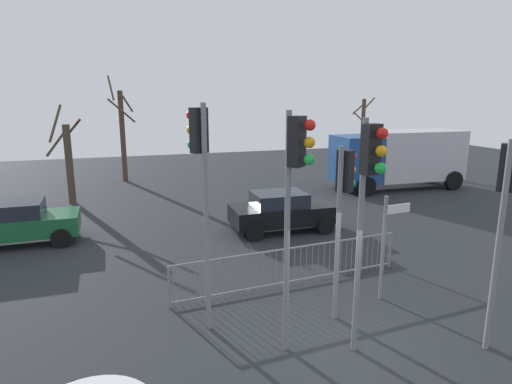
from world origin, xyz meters
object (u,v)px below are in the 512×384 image
at_px(traffic_light_foreground_right, 368,187).
at_px(traffic_light_foreground_left, 505,198).
at_px(traffic_light_mid_right, 201,167).
at_px(traffic_light_mid_left, 295,181).
at_px(bare_tree_centre, 68,160).
at_px(car_black_mid, 282,211).
at_px(bare_tree_left, 122,133).
at_px(car_green_trailing, 17,222).
at_px(bare_tree_right, 362,131).
at_px(traffic_light_rear_left, 344,194).
at_px(delivery_truck, 399,156).
at_px(direction_sign_post, 386,241).

relative_size(traffic_light_foreground_right, traffic_light_foreground_left, 1.09).
bearing_deg(traffic_light_mid_right, traffic_light_mid_left, -71.47).
bearing_deg(bare_tree_centre, car_black_mid, -42.07).
height_order(car_black_mid, bare_tree_left, bare_tree_left).
height_order(car_green_trailing, bare_tree_centre, bare_tree_centre).
distance_m(bare_tree_left, bare_tree_right, 16.38).
bearing_deg(bare_tree_left, traffic_light_mid_right, -86.22).
relative_size(traffic_light_foreground_right, car_black_mid, 1.20).
xyz_separation_m(traffic_light_rear_left, car_green_trailing, (-7.94, 7.78, -2.11)).
xyz_separation_m(traffic_light_foreground_left, delivery_truck, (7.53, 13.55, -1.33)).
xyz_separation_m(traffic_light_foreground_left, bare_tree_left, (-6.47, 20.19, -0.27)).
bearing_deg(traffic_light_mid_left, car_black_mid, -148.55).
xyz_separation_m(traffic_light_foreground_right, traffic_light_rear_left, (0.34, 1.45, -0.47)).
xyz_separation_m(traffic_light_mid_left, direction_sign_post, (3.05, 1.45, -1.96)).
xyz_separation_m(traffic_light_foreground_left, traffic_light_mid_right, (-5.30, 2.50, 0.45)).
bearing_deg(traffic_light_mid_right, delivery_truck, 15.38).
distance_m(traffic_light_mid_left, traffic_light_rear_left, 1.94).
xyz_separation_m(car_black_mid, bare_tree_right, (11.08, 12.72, 1.72)).
bearing_deg(car_black_mid, traffic_light_foreground_right, -99.50).
bearing_deg(car_black_mid, delivery_truck, 31.30).
bearing_deg(bare_tree_centre, traffic_light_rear_left, -63.41).
height_order(direction_sign_post, bare_tree_left, bare_tree_left).
bearing_deg(delivery_truck, bare_tree_centre, -5.13).
bearing_deg(traffic_light_foreground_right, delivery_truck, -139.08).
relative_size(traffic_light_foreground_right, delivery_truck, 0.64).
xyz_separation_m(traffic_light_mid_right, car_black_mid, (4.09, 5.90, -2.76)).
bearing_deg(bare_tree_centre, bare_tree_left, 61.62).
height_order(traffic_light_mid_right, delivery_truck, traffic_light_mid_right).
bearing_deg(delivery_truck, traffic_light_mid_right, 42.17).
relative_size(traffic_light_foreground_left, car_green_trailing, 1.10).
bearing_deg(traffic_light_mid_right, car_black_mid, 29.89).
bearing_deg(bare_tree_right, traffic_light_foreground_right, -121.30).
bearing_deg(traffic_light_foreground_left, traffic_light_foreground_right, -141.93).
bearing_deg(traffic_light_mid_left, traffic_light_foreground_right, 120.48).
bearing_deg(traffic_light_foreground_left, traffic_light_rear_left, -171.39).
relative_size(bare_tree_left, bare_tree_right, 1.26).
relative_size(traffic_light_foreground_right, traffic_light_rear_left, 1.17).
height_order(car_black_mid, delivery_truck, delivery_truck).
bearing_deg(traffic_light_foreground_right, traffic_light_mid_left, -31.82).
xyz_separation_m(traffic_light_mid_left, car_green_trailing, (-6.37, 8.76, -2.68)).
height_order(traffic_light_mid_right, bare_tree_right, traffic_light_mid_right).
bearing_deg(direction_sign_post, bare_tree_left, 101.09).
bearing_deg(direction_sign_post, traffic_light_foreground_right, -140.15).
relative_size(car_green_trailing, bare_tree_left, 0.63).
bearing_deg(traffic_light_rear_left, traffic_light_mid_left, -85.94).
relative_size(traffic_light_mid_left, bare_tree_centre, 1.04).
distance_m(traffic_light_mid_right, bare_tree_left, 17.74).
height_order(traffic_light_foreground_right, car_green_trailing, traffic_light_foreground_right).
bearing_deg(car_black_mid, bare_tree_left, 114.84).
bearing_deg(traffic_light_foreground_left, traffic_light_mid_left, -144.93).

